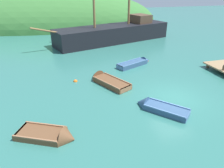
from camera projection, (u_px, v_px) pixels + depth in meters
ground_plane at (174, 97)px, 14.10m from camera, size 120.00×120.00×0.00m
shore_hill at (60, 25)px, 40.54m from camera, size 39.49×18.41×12.72m
sailing_ship at (115, 35)px, 28.04m from camera, size 18.47×8.19×12.46m
rowboat_center at (52, 136)px, 10.31m from camera, size 3.19×2.42×1.17m
rowboat_near_dock at (158, 108)px, 12.65m from camera, size 2.90×3.13×1.03m
rowboat_outer_left at (136, 64)px, 19.81m from camera, size 3.97×2.41×0.89m
rowboat_far at (106, 81)px, 16.24m from camera, size 2.81×4.00×1.21m
buoy_orange at (75, 81)px, 16.44m from camera, size 0.33×0.33×0.33m
buoy_red at (147, 61)px, 20.97m from camera, size 0.33×0.33×0.33m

